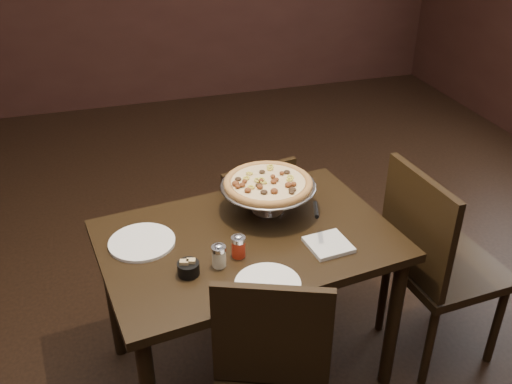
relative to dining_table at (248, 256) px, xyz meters
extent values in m
cube|color=black|center=(-0.07, 0.02, -0.65)|extent=(6.00, 7.00, 0.02)
cube|color=black|center=(0.00, 0.00, 0.08)|extent=(1.26, 0.92, 0.04)
cylinder|color=black|center=(0.57, -0.27, -0.29)|extent=(0.06, 0.06, 0.70)
cylinder|color=black|center=(-0.57, 0.27, -0.29)|extent=(0.06, 0.06, 0.70)
cylinder|color=black|center=(0.49, 0.39, -0.29)|extent=(0.06, 0.06, 0.70)
cylinder|color=silver|center=(0.14, 0.16, 0.10)|extent=(0.14, 0.14, 0.01)
cylinder|color=silver|center=(0.14, 0.16, 0.16)|extent=(0.03, 0.03, 0.11)
cylinder|color=silver|center=(0.14, 0.16, 0.22)|extent=(0.10, 0.10, 0.01)
cylinder|color=#9E9EA3|center=(0.14, 0.16, 0.22)|extent=(0.40, 0.40, 0.01)
torus|color=#9E9EA3|center=(0.14, 0.16, 0.23)|extent=(0.41, 0.41, 0.01)
cylinder|color=#A16730|center=(0.14, 0.16, 0.23)|extent=(0.37, 0.37, 0.01)
torus|color=#A16730|center=(0.14, 0.16, 0.24)|extent=(0.38, 0.38, 0.03)
cylinder|color=#D6B575|center=(0.14, 0.16, 0.24)|extent=(0.32, 0.32, 0.01)
cylinder|color=beige|center=(-0.16, -0.15, 0.13)|extent=(0.05, 0.05, 0.07)
cylinder|color=silver|center=(-0.16, -0.15, 0.18)|extent=(0.06, 0.06, 0.02)
ellipsoid|color=silver|center=(-0.16, -0.15, 0.19)|extent=(0.03, 0.03, 0.01)
cylinder|color=#9C1F0E|center=(-0.07, -0.12, 0.13)|extent=(0.05, 0.05, 0.07)
cylinder|color=silver|center=(-0.07, -0.12, 0.18)|extent=(0.06, 0.06, 0.02)
ellipsoid|color=silver|center=(-0.07, -0.12, 0.19)|extent=(0.03, 0.03, 0.01)
cylinder|color=black|center=(-0.28, -0.17, 0.12)|extent=(0.08, 0.08, 0.05)
cube|color=tan|center=(-0.29, -0.17, 0.13)|extent=(0.04, 0.03, 0.05)
cube|color=tan|center=(-0.27, -0.17, 0.13)|extent=(0.04, 0.03, 0.05)
cube|color=silver|center=(0.29, -0.16, 0.11)|extent=(0.18, 0.18, 0.02)
cylinder|color=white|center=(-0.42, 0.08, 0.10)|extent=(0.27, 0.27, 0.01)
cylinder|color=white|center=(-0.02, -0.32, 0.10)|extent=(0.24, 0.24, 0.01)
cone|color=silver|center=(0.25, -0.09, 0.23)|extent=(0.13, 0.13, 0.00)
cylinder|color=black|center=(0.25, -0.09, 0.23)|extent=(0.05, 0.11, 0.02)
cube|color=black|center=(0.14, 0.58, -0.24)|extent=(0.45, 0.45, 0.04)
cube|color=black|center=(0.18, 0.40, -0.01)|extent=(0.39, 0.10, 0.41)
cylinder|color=black|center=(0.27, 0.76, -0.45)|extent=(0.03, 0.03, 0.38)
cylinder|color=black|center=(-0.04, 0.70, -0.45)|extent=(0.03, 0.03, 0.38)
cylinder|color=black|center=(0.33, 0.45, -0.45)|extent=(0.03, 0.03, 0.38)
cylinder|color=black|center=(0.02, 0.39, -0.45)|extent=(0.03, 0.03, 0.38)
cube|color=black|center=(-0.06, -0.49, 0.02)|extent=(0.39, 0.18, 0.43)
cube|color=black|center=(0.90, -0.13, -0.17)|extent=(0.49, 0.49, 0.04)
cube|color=black|center=(0.69, -0.14, 0.10)|extent=(0.06, 0.46, 0.48)
cylinder|color=black|center=(1.10, -0.30, -0.42)|extent=(0.04, 0.04, 0.45)
cylinder|color=black|center=(1.07, 0.07, -0.42)|extent=(0.04, 0.04, 0.45)
cylinder|color=black|center=(0.73, -0.33, -0.42)|extent=(0.04, 0.04, 0.45)
cylinder|color=black|center=(0.70, 0.04, -0.42)|extent=(0.04, 0.04, 0.45)
camera|label=1|loc=(-0.53, -1.84, 1.42)|focal=40.00mm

